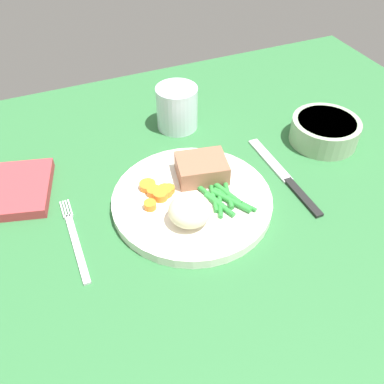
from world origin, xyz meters
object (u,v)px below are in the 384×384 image
object	(u,v)px
fork	(75,240)
napkin	(16,189)
dinner_plate	(192,201)
salad_bowl	(325,130)
meat_portion	(202,168)
water_glass	(177,111)
knife	(285,177)

from	to	relation	value
fork	napkin	xyz separation A→B (cm)	(-6.44, 13.31, 0.63)
dinner_plate	fork	xyz separation A→B (cm)	(-17.99, -0.26, -0.60)
dinner_plate	salad_bowl	xyz separation A→B (cm)	(28.17, 5.74, 1.65)
salad_bowl	fork	bearing A→B (deg)	-172.60
fork	napkin	distance (cm)	14.80
dinner_plate	napkin	distance (cm)	27.69
dinner_plate	salad_bowl	bearing A→B (deg)	11.51
dinner_plate	meat_portion	bearing A→B (deg)	49.40
meat_portion	water_glass	distance (cm)	16.77
knife	salad_bowl	bearing A→B (deg)	24.35
dinner_plate	water_glass	size ratio (longest dim) A/B	3.02
meat_portion	fork	size ratio (longest dim) A/B	0.46
fork	napkin	bearing A→B (deg)	117.30
salad_bowl	water_glass	bearing A→B (deg)	146.85
water_glass	salad_bowl	distance (cm)	26.88
napkin	salad_bowl	bearing A→B (deg)	-7.92
knife	napkin	xyz separation A→B (cm)	(-40.84, 13.34, 0.63)
dinner_plate	meat_portion	size ratio (longest dim) A/B	3.16
meat_portion	fork	distance (cm)	21.86
meat_portion	fork	bearing A→B (deg)	-169.14
dinner_plate	meat_portion	xyz separation A→B (cm)	(3.28, 3.82, 2.39)
napkin	water_glass	bearing A→B (deg)	13.75
fork	napkin	size ratio (longest dim) A/B	1.35
napkin	meat_portion	bearing A→B (deg)	-18.43
water_glass	napkin	xyz separation A→B (cm)	(-30.11, -7.37, -2.59)
napkin	knife	bearing A→B (deg)	-18.09
meat_portion	napkin	size ratio (longest dim) A/B	0.62
meat_portion	napkin	world-z (taller)	meat_portion
water_glass	napkin	size ratio (longest dim) A/B	0.65
fork	salad_bowl	xyz separation A→B (cm)	(46.16, 5.99, 2.25)
dinner_plate	fork	world-z (taller)	dinner_plate
knife	fork	bearing A→B (deg)	177.17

